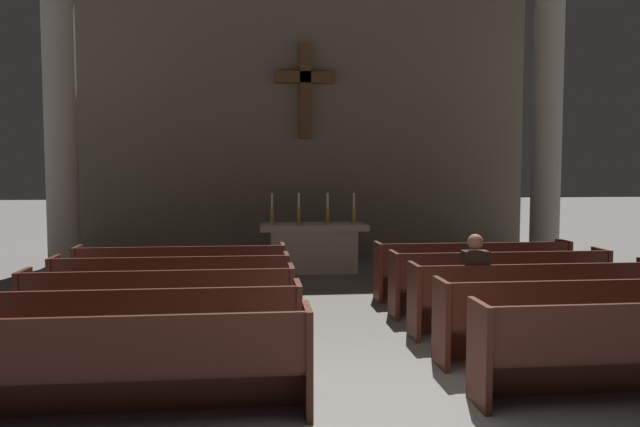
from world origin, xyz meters
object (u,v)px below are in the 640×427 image
pew_left_row_4 (173,289)px  pew_right_row_5 (473,270)px  pew_right_row_2 (581,319)px  candlestick_inner_left (299,214)px  pew_left_row_2 (144,331)px  column_right_second (547,129)px  column_left_second (61,126)px  pew_right_row_3 (535,298)px  candlestick_inner_right (328,214)px  candlestick_outer_left (272,214)px  altar (313,246)px  candlestick_outer_right (354,214)px  pew_left_row_5 (182,275)px  pew_left_row_1 (120,366)px  pew_left_row_3 (160,307)px  pew_right_row_4 (500,282)px  lone_worshipper (472,282)px

pew_left_row_4 → pew_right_row_5: bearing=13.5°
pew_right_row_2 → candlestick_inner_left: bearing=112.7°
pew_left_row_2 → column_right_second: 9.84m
column_left_second → pew_right_row_2: bearing=-40.2°
pew_right_row_3 → candlestick_inner_right: candlestick_inner_right is taller
pew_left_row_2 → candlestick_outer_left: candlestick_outer_left is taller
altar → candlestick_outer_left: 1.09m
candlestick_outer_right → altar: bearing=-180.0°
pew_left_row_2 → pew_left_row_5: same height
pew_left_row_1 → pew_left_row_2: (0.00, 1.13, 0.00)m
pew_left_row_1 → pew_left_row_5: same height
pew_right_row_3 → candlestick_outer_left: bearing=121.6°
pew_left_row_3 → pew_left_row_1: bearing=-90.0°
pew_right_row_5 → candlestick_outer_right: (-1.50, 2.93, 0.73)m
pew_left_row_1 → column_right_second: (7.27, 7.28, 2.49)m
pew_right_row_2 → candlestick_inner_right: size_ratio=5.10×
pew_right_row_3 → candlestick_outer_left: size_ratio=5.10×
candlestick_inner_left → candlestick_inner_right: (0.60, 0.00, 0.00)m
pew_left_row_1 → candlestick_inner_left: (2.05, 7.46, 0.73)m
pew_right_row_3 → candlestick_inner_right: bearing=111.5°
altar → candlestick_outer_right: (0.85, 0.00, 0.68)m
candlestick_outer_left → pew_right_row_4: bearing=-51.8°
pew_left_row_4 → candlestick_outer_right: candlestick_outer_right is taller
altar → column_left_second: bearing=-177.9°
pew_right_row_4 → lone_worshipper: 1.38m
pew_right_row_3 → pew_right_row_2: bearing=-90.0°
pew_left_row_4 → altar: bearing=60.0°
pew_left_row_2 → column_left_second: (-2.57, 6.14, 2.49)m
pew_right_row_5 → candlestick_outer_left: bearing=137.5°
pew_left_row_1 → pew_left_row_4: bearing=90.0°
pew_right_row_5 → lone_worshipper: size_ratio=2.44×
candlestick_inner_left → candlestick_outer_right: size_ratio=1.00×
pew_left_row_1 → pew_right_row_2: size_ratio=1.00×
pew_left_row_2 → altar: bearing=69.6°
pew_left_row_5 → lone_worshipper: size_ratio=2.44×
candlestick_outer_right → pew_right_row_4: bearing=-69.8°
pew_right_row_2 → lone_worshipper: bearing=124.8°
pew_left_row_5 → column_right_second: 8.16m
candlestick_inner_left → lone_worshipper: (1.84, -5.16, -0.52)m
candlestick_outer_left → column_left_second: bearing=-177.4°
candlestick_inner_left → lone_worshipper: bearing=-70.4°
pew_left_row_2 → pew_left_row_4: same height
pew_left_row_2 → column_right_second: (7.27, 6.14, 2.49)m
pew_left_row_2 → pew_left_row_3: 1.13m
pew_right_row_2 → pew_right_row_4: 2.26m
pew_left_row_4 → pew_right_row_3: same height
pew_right_row_2 → candlestick_outer_right: 6.54m
pew_right_row_2 → pew_left_row_4: bearing=154.3°
pew_left_row_1 → candlestick_inner_right: candlestick_inner_right is taller
candlestick_outer_right → pew_right_row_5: bearing=-62.9°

